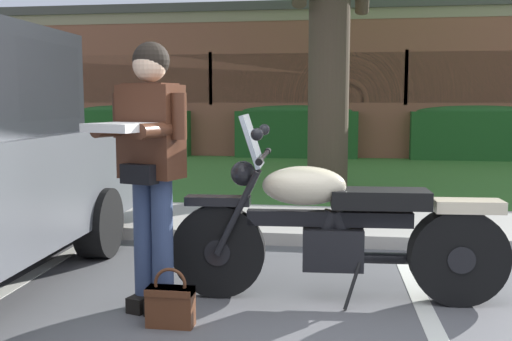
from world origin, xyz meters
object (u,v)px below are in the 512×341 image
object	(u,v)px
handbag	(170,303)
brick_building	(388,86)
motorcycle	(349,229)
hedge_center_left	(297,131)
hedge_left	(134,129)
hedge_center_right	(475,132)
rider_person	(150,155)

from	to	relation	value
handbag	brick_building	distance (m)	16.13
motorcycle	hedge_center_left	bearing A→B (deg)	96.76
handbag	hedge_left	xyz separation A→B (m)	(-4.00, 10.25, 0.51)
motorcycle	hedge_center_right	xyz separation A→B (m)	(2.76, 9.62, 0.16)
hedge_center_left	brick_building	xyz separation A→B (m)	(2.39, 5.63, 1.12)
hedge_center_right	rider_person	bearing A→B (deg)	-111.77
rider_person	hedge_center_left	bearing A→B (deg)	89.44
hedge_center_right	brick_building	size ratio (longest dim) A/B	0.11
motorcycle	hedge_center_right	world-z (taller)	motorcycle
rider_person	hedge_left	size ratio (longest dim) A/B	0.59
hedge_left	hedge_center_left	distance (m)	3.90
hedge_left	handbag	bearing A→B (deg)	-68.71
rider_person	handbag	bearing A→B (deg)	-51.29
motorcycle	brick_building	world-z (taller)	brick_building
motorcycle	brick_building	size ratio (longest dim) A/B	0.09
hedge_left	brick_building	xyz separation A→B (m)	(6.29, 5.63, 1.12)
hedge_left	motorcycle	bearing A→B (deg)	-62.33
hedge_left	rider_person	bearing A→B (deg)	-69.20
handbag	brick_building	bearing A→B (deg)	81.78
rider_person	handbag	xyz separation A→B (m)	(0.19, -0.24, -0.86)
motorcycle	handbag	xyz separation A→B (m)	(-1.05, -0.64, -0.34)
rider_person	brick_building	bearing A→B (deg)	80.97
motorcycle	brick_building	distance (m)	15.35
rider_person	handbag	world-z (taller)	rider_person
motorcycle	hedge_center_left	distance (m)	9.68
motorcycle	brick_building	xyz separation A→B (m)	(1.25, 15.24, 1.29)
rider_person	brick_building	size ratio (longest dim) A/B	0.07
rider_person	motorcycle	bearing A→B (deg)	17.84
handbag	hedge_center_left	xyz separation A→B (m)	(-0.09, 10.25, 0.51)
handbag	hedge_left	distance (m)	11.02
rider_person	hedge_center_right	bearing A→B (deg)	68.23
brick_building	handbag	bearing A→B (deg)	-98.22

